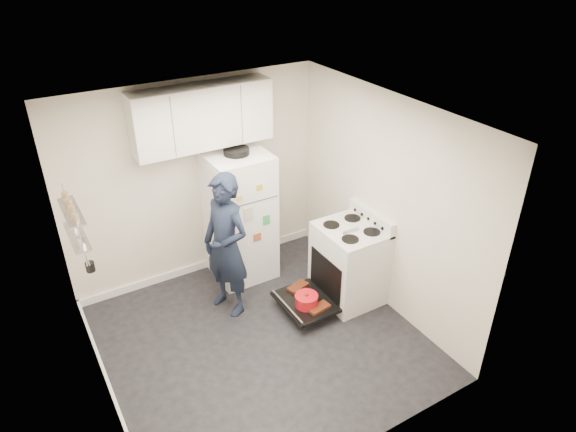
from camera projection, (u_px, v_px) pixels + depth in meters
room at (253, 247)px, 5.01m from camera, size 3.21×3.21×2.51m
electric_range at (348, 264)px, 6.04m from camera, size 0.66×0.76×1.10m
open_oven_door at (306, 301)px, 5.89m from camera, size 0.55×0.70×0.21m
refrigerator at (240, 216)px, 6.30m from camera, size 0.72×0.74×1.72m
upper_cabinets at (203, 116)px, 5.67m from camera, size 1.60×0.33×0.70m
wall_shelf_rack at (75, 225)px, 4.46m from camera, size 0.14×0.60×0.61m
person at (226, 246)px, 5.66m from camera, size 0.60×0.73×1.71m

